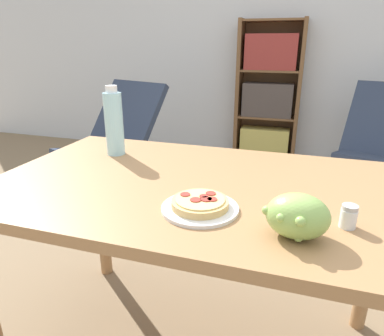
# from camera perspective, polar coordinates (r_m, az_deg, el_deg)

# --- Properties ---
(wall_back) EXTENTS (8.00, 0.05, 2.60)m
(wall_back) POSITION_cam_1_polar(r_m,az_deg,el_deg) (3.66, 14.86, 21.51)
(wall_back) COLOR silver
(wall_back) RESTS_ON ground_plane
(dining_table) EXTENTS (1.37, 0.82, 0.74)m
(dining_table) POSITION_cam_1_polar(r_m,az_deg,el_deg) (1.16, 1.30, -6.72)
(dining_table) COLOR #A37549
(dining_table) RESTS_ON ground_plane
(pizza_on_plate) EXTENTS (0.21, 0.21, 0.04)m
(pizza_on_plate) POSITION_cam_1_polar(r_m,az_deg,el_deg) (0.94, 1.34, -6.21)
(pizza_on_plate) COLOR white
(pizza_on_plate) RESTS_ON dining_table
(grape_bunch) EXTENTS (0.16, 0.13, 0.11)m
(grape_bunch) POSITION_cam_1_polar(r_m,az_deg,el_deg) (0.84, 17.18, -7.68)
(grape_bunch) COLOR #93BC5B
(grape_bunch) RESTS_ON dining_table
(drink_bottle) EXTENTS (0.07, 0.07, 0.28)m
(drink_bottle) POSITION_cam_1_polar(r_m,az_deg,el_deg) (1.41, -12.87, 7.35)
(drink_bottle) COLOR #A3DBEA
(drink_bottle) RESTS_ON dining_table
(salt_shaker) EXTENTS (0.04, 0.04, 0.06)m
(salt_shaker) POSITION_cam_1_polar(r_m,az_deg,el_deg) (0.93, 24.65, -7.36)
(salt_shaker) COLOR white
(salt_shaker) RESTS_ON dining_table
(lounge_chair_near) EXTENTS (0.78, 0.91, 0.88)m
(lounge_chair_near) POSITION_cam_1_polar(r_m,az_deg,el_deg) (2.81, -13.08, 1.17)
(lounge_chair_near) COLOR black
(lounge_chair_near) RESTS_ON ground_plane
(lounge_chair_far) EXTENTS (0.77, 0.90, 0.88)m
(lounge_chair_far) POSITION_cam_1_polar(r_m,az_deg,el_deg) (3.02, 28.63, 0.50)
(lounge_chair_far) COLOR black
(lounge_chair_far) RESTS_ON ground_plane
(bookshelf) EXTENTS (0.62, 0.26, 1.39)m
(bookshelf) POSITION_cam_1_polar(r_m,az_deg,el_deg) (3.55, 12.52, 11.37)
(bookshelf) COLOR brown
(bookshelf) RESTS_ON ground_plane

